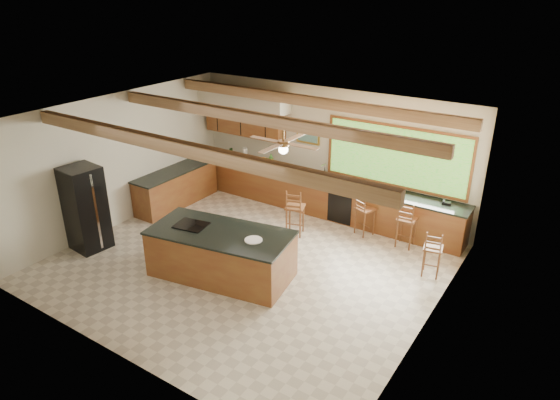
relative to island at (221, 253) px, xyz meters
The scene contains 9 objects.
ground 0.80m from the island, 74.28° to the left, with size 7.20×7.20×0.00m, color beige.
room_shell 2.16m from the island, 89.73° to the left, with size 7.27×6.54×3.02m.
counter_run 3.21m from the island, 101.59° to the left, with size 7.12×3.10×1.24m.
island is the anchor object (origin of this frame).
refrigerator 3.15m from the island, 167.44° to the right, with size 0.77×0.75×1.80m.
bar_stool_a 2.19m from the island, 82.76° to the left, with size 0.50×0.50×1.10m.
bar_stool_b 3.41m from the island, 62.47° to the left, with size 0.48×0.48×1.02m.
bar_stool_c 3.92m from the island, 49.75° to the left, with size 0.40×0.40×1.05m.
bar_stool_d 4.00m from the island, 32.88° to the left, with size 0.41×0.41×0.97m.
Camera 1 is at (5.30, -6.90, 5.24)m, focal length 32.00 mm.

